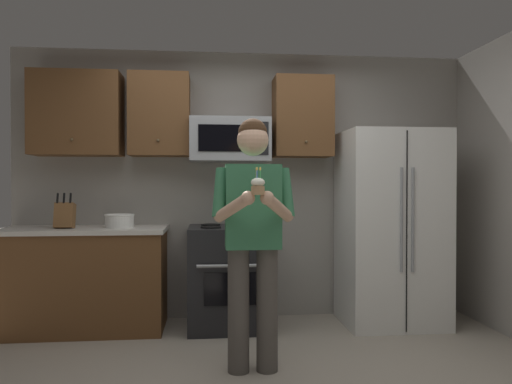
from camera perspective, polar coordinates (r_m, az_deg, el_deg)
wall_back at (r=4.79m, az=-1.47°, el=0.83°), size 4.40×0.10×2.60m
oven_range at (r=4.46m, az=-3.04°, el=-9.99°), size 0.76×0.70×0.93m
microwave at (r=4.53m, az=-3.12°, el=6.16°), size 0.74×0.41×0.40m
refrigerator at (r=4.68m, az=15.70°, el=-4.10°), size 0.90×0.75×1.80m
cabinet_row_upper at (r=4.61m, az=-10.39°, el=8.92°), size 2.78×0.36×0.76m
counter_left at (r=4.61m, az=-19.65°, el=-9.68°), size 1.44×0.66×0.92m
knife_block at (r=4.54m, az=-21.75°, el=-2.59°), size 0.16×0.15×0.32m
bowl_large_white at (r=4.45m, az=-15.91°, el=-3.27°), size 0.26×0.26×0.12m
person at (r=3.33m, az=-0.36°, el=-4.39°), size 0.60×0.48×1.76m
cupcake at (r=2.99m, az=0.23°, el=0.74°), size 0.09×0.09×0.17m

